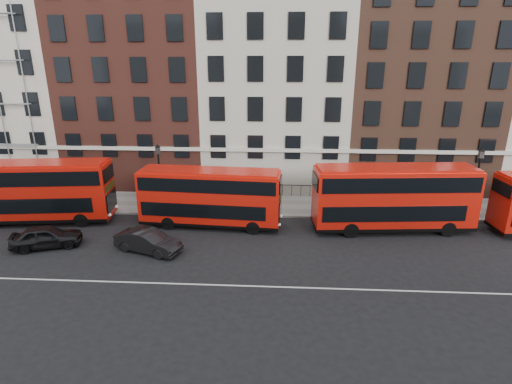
# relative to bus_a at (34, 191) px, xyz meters

# --- Properties ---
(ground) EXTENTS (120.00, 120.00, 0.00)m
(ground) POSITION_rel_bus_a_xyz_m (17.44, -6.02, -2.46)
(ground) COLOR black
(ground) RESTS_ON ground
(pavement) EXTENTS (80.00, 5.00, 0.15)m
(pavement) POSITION_rel_bus_a_xyz_m (17.44, 4.48, -2.39)
(pavement) COLOR gray
(pavement) RESTS_ON ground
(kerb) EXTENTS (80.00, 0.30, 0.16)m
(kerb) POSITION_rel_bus_a_xyz_m (17.44, 1.98, -2.38)
(kerb) COLOR gray
(kerb) RESTS_ON ground
(road_centre_line) EXTENTS (70.00, 0.12, 0.01)m
(road_centre_line) POSITION_rel_bus_a_xyz_m (17.44, -8.02, -2.46)
(road_centre_line) COLOR white
(road_centre_line) RESTS_ON ground
(building_terrace) EXTENTS (64.00, 11.95, 22.00)m
(building_terrace) POSITION_rel_bus_a_xyz_m (17.13, 11.86, 7.78)
(building_terrace) COLOR #B1A799
(building_terrace) RESTS_ON ground
(bus_a) EXTENTS (11.15, 3.88, 4.59)m
(bus_a) POSITION_rel_bus_a_xyz_m (0.00, 0.00, 0.00)
(bus_a) COLOR red
(bus_a) RESTS_ON ground
(bus_b) EXTENTS (10.20, 3.15, 4.22)m
(bus_b) POSITION_rel_bus_a_xyz_m (12.96, 0.01, -0.20)
(bus_b) COLOR red
(bus_b) RESTS_ON ground
(bus_c) EXTENTS (11.24, 3.58, 4.64)m
(bus_c) POSITION_rel_bus_a_xyz_m (25.82, 0.00, 0.03)
(bus_c) COLOR red
(bus_c) RESTS_ON ground
(car_rear) EXTENTS (4.57, 2.97, 1.45)m
(car_rear) POSITION_rel_bus_a_xyz_m (3.01, -4.05, -1.74)
(car_rear) COLOR black
(car_rear) RESTS_ON ground
(car_front) EXTENTS (4.53, 2.82, 1.41)m
(car_front) POSITION_rel_bus_a_xyz_m (9.73, -4.29, -1.76)
(car_front) COLOR black
(car_front) RESTS_ON ground
(lamp_post_left) EXTENTS (0.44, 0.44, 5.33)m
(lamp_post_left) POSITION_rel_bus_a_xyz_m (8.65, 2.58, 0.62)
(lamp_post_left) COLOR black
(lamp_post_left) RESTS_ON pavement
(lamp_post_right) EXTENTS (0.44, 0.44, 5.33)m
(lamp_post_right) POSITION_rel_bus_a_xyz_m (32.57, 2.64, 0.62)
(lamp_post_right) COLOR black
(lamp_post_right) RESTS_ON pavement
(iron_railings) EXTENTS (6.60, 0.06, 1.00)m
(iron_railings) POSITION_rel_bus_a_xyz_m (17.44, 6.68, -1.81)
(iron_railings) COLOR black
(iron_railings) RESTS_ON pavement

